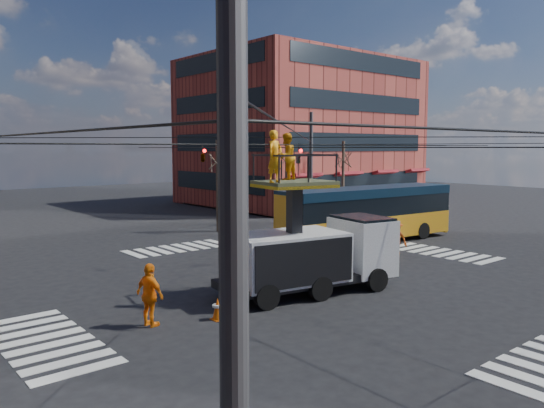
{
  "coord_description": "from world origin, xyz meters",
  "views": [
    {
      "loc": [
        -14.36,
        -15.31,
        5.49
      ],
      "look_at": [
        -0.24,
        1.65,
        3.14
      ],
      "focal_mm": 35.0,
      "sensor_mm": 36.0,
      "label": 1
    }
  ],
  "objects": [
    {
      "name": "crosswalks",
      "position": [
        0.0,
        0.0,
        0.01
      ],
      "size": [
        22.4,
        22.4,
        0.02
      ],
      "primitive_type": null,
      "color": "silver",
      "rests_on": "ground"
    },
    {
      "name": "worker_ground",
      "position": [
        -7.08,
        -0.7,
        0.99
      ],
      "size": [
        0.73,
        1.23,
        1.97
      ],
      "primitive_type": "imported",
      "rotation": [
        0.0,
        0.0,
        1.8
      ],
      "color": "orange",
      "rests_on": "ground"
    },
    {
      "name": "tree_a",
      "position": [
        5.0,
        13.5,
        4.63
      ],
      "size": [
        2.0,
        2.0,
        6.0
      ],
      "color": "#382B21",
      "rests_on": "ground"
    },
    {
      "name": "overhead_network",
      "position": [
        -0.07,
        0.4,
        4.29
      ],
      "size": [
        24.24,
        24.24,
        8.0
      ],
      "color": "#2D2D30",
      "rests_on": "ground"
    },
    {
      "name": "building_ne",
      "position": [
        21.98,
        23.98,
        7.0
      ],
      "size": [
        20.06,
        16.06,
        14.0
      ],
      "color": "maroon",
      "rests_on": "ground"
    },
    {
      "name": "city_bus",
      "position": [
        9.49,
        4.65,
        1.72
      ],
      "size": [
        11.81,
        3.58,
        3.2
      ],
      "rotation": [
        0.0,
        0.0,
        -0.08
      ],
      "color": "orange",
      "rests_on": "ground"
    },
    {
      "name": "tree_b",
      "position": [
        11.0,
        13.5,
        4.63
      ],
      "size": [
        2.0,
        2.0,
        6.0
      ],
      "color": "#382B21",
      "rests_on": "ground"
    },
    {
      "name": "tree_c",
      "position": [
        17.0,
        13.5,
        4.63
      ],
      "size": [
        2.0,
        2.0,
        6.0
      ],
      "color": "#382B21",
      "rests_on": "ground"
    },
    {
      "name": "sidewalk_ne",
      "position": [
        21.0,
        21.0,
        0.06
      ],
      "size": [
        18.0,
        18.0,
        0.12
      ],
      "primitive_type": "cube",
      "color": "slate",
      "rests_on": "ground"
    },
    {
      "name": "ground",
      "position": [
        0.0,
        0.0,
        0.0
      ],
      "size": [
        120.0,
        120.0,
        0.0
      ],
      "primitive_type": "plane",
      "color": "black",
      "rests_on": "ground"
    },
    {
      "name": "flagger",
      "position": [
        7.34,
        0.96,
        0.92
      ],
      "size": [
        0.9,
        1.3,
        1.85
      ],
      "primitive_type": "imported",
      "rotation": [
        0.0,
        0.0,
        -1.38
      ],
      "color": "#D2450D",
      "rests_on": "ground"
    },
    {
      "name": "utility_truck",
      "position": [
        -0.49,
        -1.02,
        2.02
      ],
      "size": [
        7.31,
        3.66,
        6.1
      ],
      "rotation": [
        0.0,
        0.0,
        -0.19
      ],
      "color": "black",
      "rests_on": "ground"
    },
    {
      "name": "traffic_cone",
      "position": [
        -5.14,
        -1.5,
        0.35
      ],
      "size": [
        0.36,
        0.36,
        0.71
      ],
      "primitive_type": "cone",
      "color": "#E05909",
      "rests_on": "ground"
    }
  ]
}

